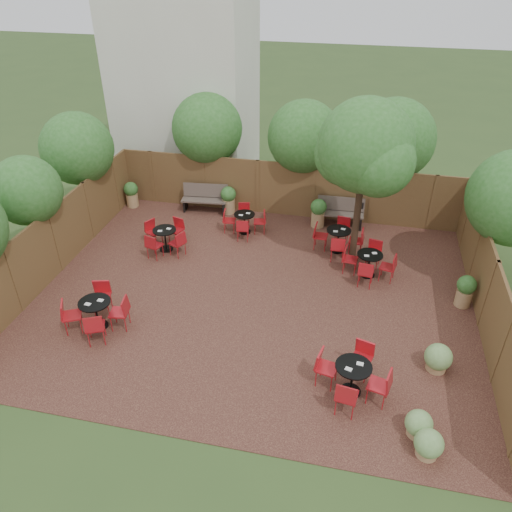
# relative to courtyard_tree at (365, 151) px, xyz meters

# --- Properties ---
(ground) EXTENTS (80.00, 80.00, 0.00)m
(ground) POSITION_rel_courtyard_tree_xyz_m (-2.56, -2.31, -3.62)
(ground) COLOR #354F23
(ground) RESTS_ON ground
(courtyard_paving) EXTENTS (12.00, 10.00, 0.02)m
(courtyard_paving) POSITION_rel_courtyard_tree_xyz_m (-2.56, -2.31, -3.61)
(courtyard_paving) COLOR #381A16
(courtyard_paving) RESTS_ON ground
(fence_back) EXTENTS (12.00, 0.08, 2.00)m
(fence_back) POSITION_rel_courtyard_tree_xyz_m (-2.56, 2.69, -2.62)
(fence_back) COLOR #54371F
(fence_back) RESTS_ON ground
(fence_left) EXTENTS (0.08, 10.00, 2.00)m
(fence_left) POSITION_rel_courtyard_tree_xyz_m (-8.56, -2.31, -2.62)
(fence_left) COLOR #54371F
(fence_left) RESTS_ON ground
(fence_right) EXTENTS (0.08, 10.00, 2.00)m
(fence_right) POSITION_rel_courtyard_tree_xyz_m (3.44, -2.31, -2.62)
(fence_right) COLOR #54371F
(fence_right) RESTS_ON ground
(neighbour_building) EXTENTS (5.00, 4.00, 8.00)m
(neighbour_building) POSITION_rel_courtyard_tree_xyz_m (-7.06, 5.69, 0.38)
(neighbour_building) COLOR beige
(neighbour_building) RESTS_ON ground
(overhang_foliage) EXTENTS (15.76, 10.84, 2.75)m
(overhang_foliage) POSITION_rel_courtyard_tree_xyz_m (-3.28, 1.01, -0.87)
(overhang_foliage) COLOR #29601F
(overhang_foliage) RESTS_ON ground
(courtyard_tree) EXTENTS (2.77, 2.67, 5.06)m
(courtyard_tree) POSITION_rel_courtyard_tree_xyz_m (0.00, 0.00, 0.00)
(courtyard_tree) COLOR black
(courtyard_tree) RESTS_ON courtyard_paving
(park_bench_left) EXTENTS (1.68, 0.69, 1.01)m
(park_bench_left) POSITION_rel_courtyard_tree_xyz_m (-5.44, 2.32, -3.08)
(park_bench_left) COLOR brown
(park_bench_left) RESTS_ON courtyard_paving
(park_bench_right) EXTENTS (1.62, 0.55, 0.99)m
(park_bench_right) POSITION_rel_courtyard_tree_xyz_m (-0.56, 2.32, -3.09)
(park_bench_right) COLOR brown
(park_bench_right) RESTS_ON courtyard_paving
(bistro_tables) EXTENTS (8.32, 7.97, 0.92)m
(bistro_tables) POSITION_rel_courtyard_tree_xyz_m (-2.56, -1.84, -3.16)
(bistro_tables) COLOR black
(bistro_tables) RESTS_ON courtyard_paving
(planters) EXTENTS (11.82, 4.45, 1.01)m
(planters) POSITION_rel_courtyard_tree_xyz_m (-2.83, 1.38, -3.07)
(planters) COLOR #A07C50
(planters) RESTS_ON courtyard_paving
(low_shrubs) EXTENTS (1.12, 3.04, 0.69)m
(low_shrubs) POSITION_rel_courtyard_tree_xyz_m (1.94, -5.48, -3.29)
(low_shrubs) COLOR #A07C50
(low_shrubs) RESTS_ON courtyard_paving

